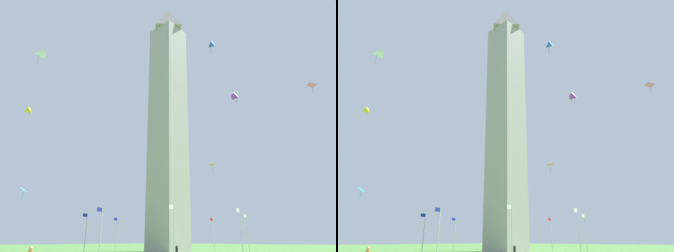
% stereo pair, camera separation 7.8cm
% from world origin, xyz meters
% --- Properties ---
extents(ground_plane, '(260.00, 260.00, 0.00)m').
position_xyz_m(ground_plane, '(0.00, 0.00, 0.00)').
color(ground_plane, '#548C3D').
extents(obelisk_monument, '(6.57, 6.57, 59.72)m').
position_xyz_m(obelisk_monument, '(0.00, 0.00, 29.86)').
color(obelisk_monument, '#A8A399').
rests_on(obelisk_monument, ground).
extents(flagpole_n, '(1.12, 0.14, 7.23)m').
position_xyz_m(flagpole_n, '(16.21, 0.00, 3.99)').
color(flagpole_n, silver).
rests_on(flagpole_n, ground).
extents(flagpole_ne, '(1.12, 0.14, 7.23)m').
position_xyz_m(flagpole_ne, '(11.48, 11.42, 3.99)').
color(flagpole_ne, silver).
rests_on(flagpole_ne, ground).
extents(flagpole_e, '(1.12, 0.14, 7.23)m').
position_xyz_m(flagpole_e, '(0.07, 16.15, 3.99)').
color(flagpole_e, silver).
rests_on(flagpole_e, ground).
extents(flagpole_se, '(1.12, 0.14, 7.23)m').
position_xyz_m(flagpole_se, '(-11.35, 11.42, 3.99)').
color(flagpole_se, silver).
rests_on(flagpole_se, ground).
extents(flagpole_s, '(1.12, 0.14, 7.23)m').
position_xyz_m(flagpole_s, '(-16.08, 0.00, 3.99)').
color(flagpole_s, silver).
rests_on(flagpole_s, ground).
extents(flagpole_sw, '(1.12, 0.14, 7.23)m').
position_xyz_m(flagpole_sw, '(-11.35, -11.42, 3.99)').
color(flagpole_sw, silver).
rests_on(flagpole_sw, ground).
extents(flagpole_w, '(1.12, 0.14, 7.23)m').
position_xyz_m(flagpole_w, '(0.07, -16.15, 3.99)').
color(flagpole_w, silver).
rests_on(flagpole_w, ground).
extents(flagpole_nw, '(1.12, 0.14, 7.23)m').
position_xyz_m(flagpole_nw, '(11.48, -11.42, 3.99)').
color(flagpole_nw, silver).
rests_on(flagpole_nw, ground).
extents(person_black_shirt, '(0.32, 0.32, 1.63)m').
position_xyz_m(person_black_shirt, '(14.91, 14.87, 0.81)').
color(person_black_shirt, '#2D2D38').
rests_on(person_black_shirt, ground).
extents(kite_cyan_diamond, '(1.41, 1.41, 1.86)m').
position_xyz_m(kite_cyan_diamond, '(27.72, -3.78, 9.00)').
color(kite_cyan_diamond, '#33C6D1').
extents(kite_pink_diamond, '(1.92, 1.91, 2.19)m').
position_xyz_m(kite_pink_diamond, '(-7.40, 29.25, 28.95)').
color(kite_pink_diamond, pink).
extents(kite_purple_delta, '(1.56, 1.98, 3.05)m').
position_xyz_m(kite_purple_delta, '(-3.98, 15.51, 29.94)').
color(kite_purple_delta, purple).
extents(kite_yellow_delta, '(1.95, 1.71, 2.59)m').
position_xyz_m(kite_yellow_delta, '(26.98, -9.21, 23.67)').
color(kite_yellow_delta, yellow).
extents(kite_blue_delta, '(1.08, 1.30, 2.09)m').
position_xyz_m(kite_blue_delta, '(15.68, 22.37, 28.35)').
color(kite_blue_delta, blue).
extents(kite_orange_diamond, '(1.69, 1.68, 1.88)m').
position_xyz_m(kite_orange_diamond, '(-2.60, 9.57, 16.22)').
color(kite_orange_diamond, orange).
extents(kite_white_delta, '(2.01, 1.86, 2.86)m').
position_xyz_m(kite_white_delta, '(33.20, 7.00, 25.04)').
color(kite_white_delta, white).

